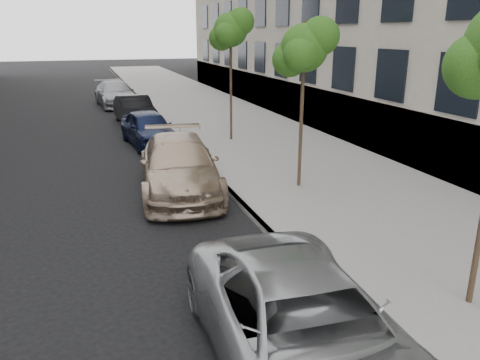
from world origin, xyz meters
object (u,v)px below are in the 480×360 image
tree_mid (305,48)px  suv (179,165)px  minivan (304,329)px  sedan_rear (115,94)px  tree_far (231,30)px  sedan_black (135,110)px  sedan_blue (149,128)px

tree_mid → suv: 4.74m
minivan → sedan_rear: (-0.44, 25.51, 0.04)m
tree_far → sedan_black: 7.35m
suv → sedan_rear: (-0.44, 17.47, -0.02)m
tree_far → sedan_blue: 5.07m
minivan → sedan_rear: 25.52m
tree_far → sedan_black: size_ratio=1.22×
minivan → suv: size_ratio=0.97×
tree_mid → minivan: size_ratio=0.91×
suv → sedan_blue: size_ratio=1.29×
sedan_blue → suv: bearing=-96.8°
minivan → tree_far: bearing=79.0°
tree_far → suv: tree_far is taller
suv → sedan_black: bearing=97.1°
minivan → suv: (0.00, 8.04, 0.05)m
sedan_blue → sedan_rear: 11.38m
sedan_rear → tree_far: bearing=-77.5°
tree_far → sedan_rear: tree_far is taller
sedan_black → sedan_rear: sedan_rear is taller
tree_mid → minivan: 8.45m
minivan → sedan_rear: size_ratio=0.99×
minivan → sedan_black: (0.00, 18.90, -0.02)m
suv → tree_mid: bearing=-9.6°
sedan_blue → sedan_black: 4.76m
tree_mid → tree_far: (-0.00, 6.50, 0.49)m
tree_far → suv: 7.42m
minivan → sedan_blue: size_ratio=1.25×
tree_far → sedan_blue: size_ratio=1.26×
tree_far → minivan: (-3.33, -13.54, -3.76)m
tree_far → suv: size_ratio=0.98×
tree_far → sedan_blue: bearing=169.8°
tree_mid → sedan_blue: size_ratio=1.14×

